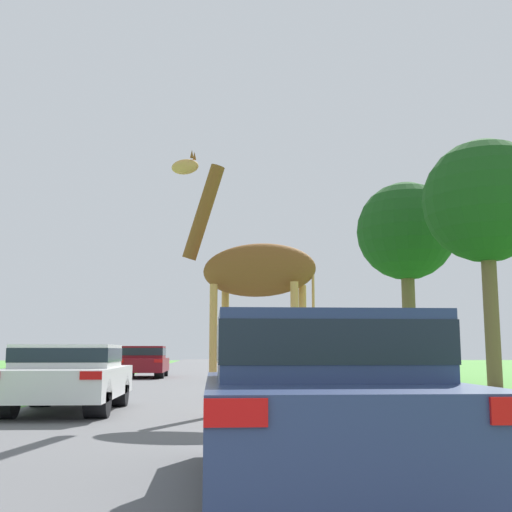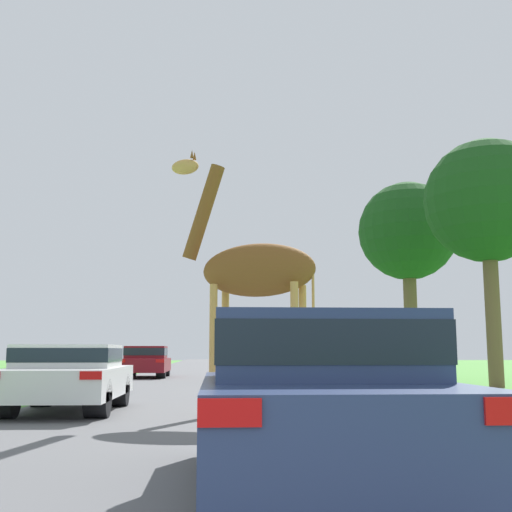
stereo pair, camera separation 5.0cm
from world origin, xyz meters
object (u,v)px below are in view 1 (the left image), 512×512
object	(u,v)px
car_queue_left	(144,361)
tree_right_cluster	(406,233)
car_lead_maroon	(322,396)
car_verge_right	(260,363)
giraffe_near_road	(253,272)
tree_left_edge	(485,202)
car_far_ahead	(68,375)
car_queue_right	(297,370)

from	to	relation	value
car_queue_left	tree_right_cluster	bearing A→B (deg)	-11.08
car_lead_maroon	car_verge_right	bearing A→B (deg)	87.45
giraffe_near_road	tree_left_edge	xyz separation A→B (m)	(8.38, 8.78, 3.50)
tree_right_cluster	car_far_ahead	bearing A→B (deg)	-128.54
giraffe_near_road	car_queue_right	size ratio (longest dim) A/B	1.10
car_queue_left	tree_left_edge	world-z (taller)	tree_left_edge
car_queue_right	tree_right_cluster	xyz separation A→B (m)	(6.26, 10.89, 5.53)
giraffe_near_road	car_verge_right	size ratio (longest dim) A/B	1.06
car_queue_left	car_verge_right	distance (m)	6.55
car_far_ahead	tree_left_edge	xyz separation A→B (m)	(11.91, 7.60, 5.40)
car_queue_left	tree_left_edge	distance (m)	15.82
car_lead_maroon	car_far_ahead	xyz separation A→B (m)	(-3.76, 7.22, -0.08)
tree_left_edge	tree_right_cluster	bearing A→B (deg)	96.78
car_verge_right	tree_left_edge	xyz separation A→B (m)	(7.31, -4.20, 5.38)
car_far_ahead	tree_right_cluster	xyz separation A→B (m)	(11.15, 14.00, 5.54)
car_queue_right	car_queue_left	size ratio (longest dim) A/B	1.10
car_far_ahead	tree_right_cluster	distance (m)	18.73
car_queue_right	tree_left_edge	distance (m)	9.92
car_verge_right	tree_left_edge	size ratio (longest dim) A/B	0.58
giraffe_near_road	car_lead_maroon	distance (m)	6.31
giraffe_near_road	car_far_ahead	size ratio (longest dim) A/B	1.24
car_lead_maroon	tree_right_cluster	distance (m)	23.12
car_lead_maroon	car_queue_right	world-z (taller)	car_lead_maroon
car_queue_left	car_queue_right	bearing A→B (deg)	-68.71
car_queue_left	tree_left_edge	size ratio (longest dim) A/B	0.51
giraffe_near_road	car_verge_right	world-z (taller)	giraffe_near_road
car_queue_right	car_queue_left	xyz separation A→B (m)	(-5.11, 13.11, 0.02)
giraffe_near_road	car_lead_maroon	size ratio (longest dim) A/B	1.27
car_lead_maroon	tree_left_edge	bearing A→B (deg)	61.17
car_queue_left	car_far_ahead	distance (m)	16.23
giraffe_near_road	car_queue_left	xyz separation A→B (m)	(-3.75, 17.41, -1.87)
car_verge_right	car_far_ahead	bearing A→B (deg)	-111.32
car_verge_right	tree_right_cluster	size ratio (longest dim) A/B	0.56
car_far_ahead	car_queue_left	bearing A→B (deg)	90.76
car_queue_right	car_verge_right	size ratio (longest dim) A/B	0.96
car_queue_right	tree_right_cluster	bearing A→B (deg)	60.10
car_queue_left	car_far_ahead	xyz separation A→B (m)	(0.22, -16.22, -0.03)
tree_right_cluster	giraffe_near_road	bearing A→B (deg)	-116.65
tree_left_edge	car_far_ahead	bearing A→B (deg)	-147.47
car_queue_left	tree_right_cluster	size ratio (longest dim) A/B	0.49
car_lead_maroon	tree_right_cluster	bearing A→B (deg)	70.79
car_lead_maroon	car_queue_right	distance (m)	10.39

